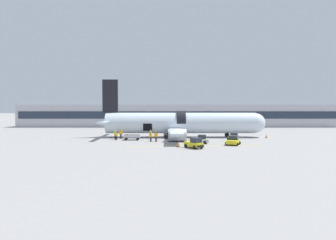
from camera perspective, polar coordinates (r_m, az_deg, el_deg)
The scene contains 18 objects.
ground_plane at distance 51.41m, azimuth 2.89°, elevation -4.16°, with size 500.00×500.00×0.00m, color gray.
apron_marking_line at distance 45.92m, azimuth 4.82°, elevation -4.95°, with size 21.29×2.36×0.01m.
terminal_strip at distance 93.91m, azimuth 1.50°, elevation 0.85°, with size 94.78×13.40×6.60m.
airplane at distance 58.93m, azimuth 1.92°, elevation -0.62°, with size 33.57×28.32×11.34m.
baggage_tug_lead at distance 48.06m, azimuth 12.14°, elevation -3.92°, with size 2.75×3.22×1.43m.
baggage_tug_mid at distance 52.78m, azimuth 12.16°, elevation -3.34°, with size 1.85×2.40×1.55m.
baggage_tug_rear at distance 43.40m, azimuth 4.86°, elevation -4.50°, with size 2.74×3.34×1.56m.
baggage_tug_spare at distance 48.95m, azimuth 5.89°, elevation -3.78°, with size 3.06×1.91×1.44m.
baggage_cart_loading at distance 54.48m, azimuth -7.00°, elevation -3.27°, with size 3.91×2.09×0.98m.
ground_crew_loader_a at distance 51.59m, azimuth -3.48°, elevation -3.16°, with size 0.54×0.52×1.67m.
ground_crew_loader_b at distance 54.65m, azimuth -10.01°, elevation -2.93°, with size 0.55×0.39×1.57m.
ground_crew_driver at distance 51.53m, azimuth -2.45°, elevation -3.12°, with size 0.61×0.47×1.75m.
ground_crew_supervisor at distance 56.65m, azimuth -3.49°, elevation -2.69°, with size 0.56×0.42×1.61m.
ground_crew_helper at distance 56.75m, azimuth -9.13°, elevation -2.59°, with size 0.64×0.46×1.83m.
ground_crew_marshal at distance 56.43m, azimuth -10.21°, elevation -2.73°, with size 0.47×0.57×1.64m.
safety_cone_nose at distance 60.94m, azimuth 18.07°, elevation -2.90°, with size 0.49×0.49×0.76m.
safety_cone_engine_left at distance 44.67m, azimuth 1.86°, elevation -4.71°, with size 0.64×0.64×0.73m.
safety_cone_wingtip at distance 51.28m, azimuth 3.88°, elevation -3.87°, with size 0.57×0.57×0.60m.
Camera 1 is at (-2.73, -50.99, 5.91)m, focal length 32.00 mm.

